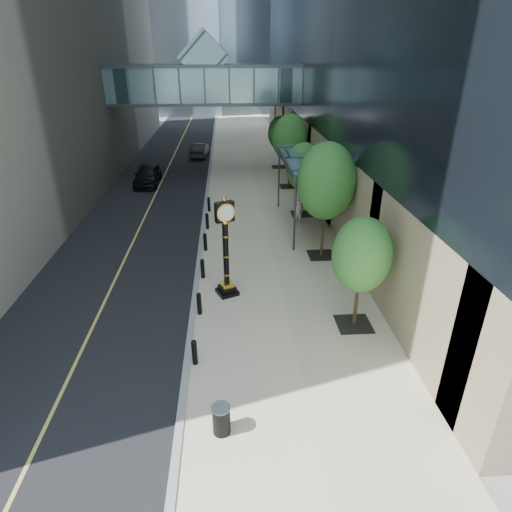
{
  "coord_description": "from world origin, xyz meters",
  "views": [
    {
      "loc": [
        -1.35,
        -11.18,
        10.15
      ],
      "look_at": [
        -0.22,
        5.62,
        2.01
      ],
      "focal_mm": 30.0,
      "sensor_mm": 36.0,
      "label": 1
    }
  ],
  "objects_px": {
    "pedestrian": "(298,212)",
    "car_far": "(200,150)",
    "trash_bin": "(221,420)",
    "car_near": "(147,175)",
    "street_clock": "(226,254)"
  },
  "relations": [
    {
      "from": "car_near",
      "to": "street_clock",
      "type": "bearing_deg",
      "value": -71.02
    },
    {
      "from": "pedestrian",
      "to": "car_far",
      "type": "bearing_deg",
      "value": -65.02
    },
    {
      "from": "pedestrian",
      "to": "street_clock",
      "type": "bearing_deg",
      "value": 66.5
    },
    {
      "from": "pedestrian",
      "to": "car_near",
      "type": "distance_m",
      "value": 14.76
    },
    {
      "from": "trash_bin",
      "to": "street_clock",
      "type": "bearing_deg",
      "value": 88.45
    },
    {
      "from": "pedestrian",
      "to": "car_far",
      "type": "xyz_separation_m",
      "value": [
        -7.25,
        19.73,
        -0.12
      ]
    },
    {
      "from": "street_clock",
      "to": "pedestrian",
      "type": "distance_m",
      "value": 9.72
    },
    {
      "from": "street_clock",
      "to": "car_near",
      "type": "bearing_deg",
      "value": 86.0
    },
    {
      "from": "trash_bin",
      "to": "car_far",
      "type": "xyz_separation_m",
      "value": [
        -2.46,
        36.1,
        0.23
      ]
    },
    {
      "from": "street_clock",
      "to": "car_far",
      "type": "height_order",
      "value": "street_clock"
    },
    {
      "from": "trash_bin",
      "to": "pedestrian",
      "type": "xyz_separation_m",
      "value": [
        4.79,
        16.37,
        0.34
      ]
    },
    {
      "from": "trash_bin",
      "to": "car_near",
      "type": "height_order",
      "value": "car_near"
    },
    {
      "from": "pedestrian",
      "to": "car_far",
      "type": "distance_m",
      "value": 21.02
    },
    {
      "from": "street_clock",
      "to": "trash_bin",
      "type": "distance_m",
      "value": 8.04
    },
    {
      "from": "car_near",
      "to": "trash_bin",
      "type": "bearing_deg",
      "value": -77.03
    }
  ]
}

